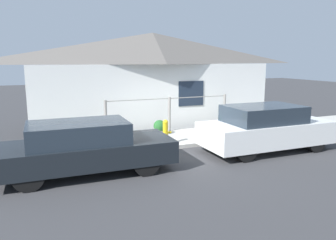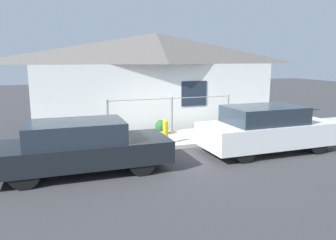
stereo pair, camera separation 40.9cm
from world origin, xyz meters
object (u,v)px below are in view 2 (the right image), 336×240
Objects in this scene: potted_plant_by_fence at (77,134)px; potted_plant_corner at (229,122)px; potted_plant_near_hydrant at (161,127)px; car_left at (81,146)px; fire_hydrant at (165,131)px; car_right at (267,129)px.

potted_plant_corner is (5.62, 0.10, -0.01)m from potted_plant_by_fence.
potted_plant_corner is at bearing -5.63° from potted_plant_near_hydrant.
potted_plant_by_fence is at bearing 88.97° from car_left.
car_left reaches higher than potted_plant_corner.
potted_plant_near_hydrant is at bearing 77.26° from fire_hydrant.
fire_hydrant is at bearing -20.13° from potted_plant_by_fence.
car_left is at bearing -156.00° from potted_plant_corner.
car_left is 5.41× the size of fire_hydrant.
potted_plant_corner is at bearing 85.59° from car_right.
car_left is 4.15m from potted_plant_near_hydrant.
fire_hydrant is 1.32× the size of potted_plant_corner.
car_left is at bearing -91.97° from potted_plant_by_fence.
potted_plant_by_fence is (-2.97, -0.36, 0.06)m from potted_plant_near_hydrant.
car_right reaches higher than potted_plant_corner.
potted_plant_by_fence is (-2.66, 0.98, -0.08)m from fire_hydrant.
car_right is (5.50, -0.00, 0.04)m from car_left.
car_left is 8.16× the size of potted_plant_near_hydrant.
car_right reaches higher than fire_hydrant.
potted_plant_near_hydrant is 2.99m from potted_plant_by_fence.
car_right is at bearing -48.80° from potted_plant_near_hydrant.
car_right is 3.74m from potted_plant_near_hydrant.
fire_hydrant is 3.15m from potted_plant_corner.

